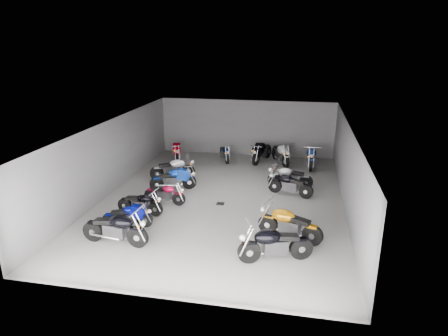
{
  "coord_description": "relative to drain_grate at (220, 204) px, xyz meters",
  "views": [
    {
      "loc": [
        3.08,
        -15.45,
        6.55
      ],
      "look_at": [
        -0.18,
        1.22,
        1.0
      ],
      "focal_mm": 32.0,
      "sensor_mm": 36.0,
      "label": 1
    }
  ],
  "objects": [
    {
      "name": "motorcycle_left_b",
      "position": [
        -2.85,
        -2.76,
        0.44
      ],
      "size": [
        1.82,
        0.58,
        0.81
      ],
      "rotation": [
        0.0,
        0.0,
        -1.33
      ],
      "color": "black",
      "rests_on": "ground"
    },
    {
      "name": "motorcycle_back_e",
      "position": [
        2.11,
        6.06,
        0.57
      ],
      "size": [
        1.07,
        2.27,
        1.06
      ],
      "rotation": [
        0.0,
        0.0,
        3.54
      ],
      "color": "black",
      "rests_on": "ground"
    },
    {
      "name": "motorcycle_right_b",
      "position": [
        2.89,
        -2.53,
        0.55
      ],
      "size": [
        2.23,
        0.93,
        1.02
      ],
      "rotation": [
        0.0,
        0.0,
        1.23
      ],
      "color": "black",
      "rests_on": "ground"
    },
    {
      "name": "motorcycle_left_e",
      "position": [
        -2.38,
        1.17,
        0.5
      ],
      "size": [
        2.0,
        0.95,
        0.93
      ],
      "rotation": [
        0.0,
        0.0,
        -1.17
      ],
      "color": "black",
      "rests_on": "ground"
    },
    {
      "name": "wall_back",
      "position": [
        0.0,
        7.5,
        1.59
      ],
      "size": [
        10.0,
        0.1,
        3.2
      ],
      "primitive_type": "cube",
      "color": "slate",
      "rests_on": "ground"
    },
    {
      "name": "wall_left",
      "position": [
        -5.0,
        0.5,
        1.59
      ],
      "size": [
        0.1,
        14.0,
        3.2
      ],
      "primitive_type": "cube",
      "color": "slate",
      "rests_on": "ground"
    },
    {
      "name": "motorcycle_back_d",
      "position": [
        1.05,
        6.25,
        0.56
      ],
      "size": [
        0.85,
        2.31,
        1.04
      ],
      "rotation": [
        0.0,
        0.0,
        2.84
      ],
      "color": "black",
      "rests_on": "ground"
    },
    {
      "name": "motorcycle_right_e",
      "position": [
        2.76,
        1.52,
        0.49
      ],
      "size": [
        1.99,
        0.77,
        0.9
      ],
      "rotation": [
        0.0,
        0.0,
        1.25
      ],
      "color": "black",
      "rests_on": "ground"
    },
    {
      "name": "motorcycle_right_a",
      "position": [
        2.51,
        -4.03,
        0.56
      ],
      "size": [
        2.28,
        0.92,
        1.04
      ],
      "rotation": [
        0.0,
        0.0,
        1.91
      ],
      "color": "black",
      "rests_on": "ground"
    },
    {
      "name": "ceiling",
      "position": [
        0.0,
        0.5,
        3.21
      ],
      "size": [
        10.0,
        14.0,
        0.04
      ],
      "primitive_type": "cube",
      "color": "black",
      "rests_on": "wall_back"
    },
    {
      "name": "motorcycle_left_a",
      "position": [
        -2.72,
        -3.98,
        0.56
      ],
      "size": [
        2.36,
        0.51,
        1.04
      ],
      "rotation": [
        0.0,
        0.0,
        -1.65
      ],
      "color": "black",
      "rests_on": "ground"
    },
    {
      "name": "motorcycle_back_f",
      "position": [
        3.72,
        5.82,
        0.56
      ],
      "size": [
        0.45,
        2.36,
        1.04
      ],
      "rotation": [
        0.0,
        0.0,
        3.14
      ],
      "color": "black",
      "rests_on": "ground"
    },
    {
      "name": "motorcycle_left_f",
      "position": [
        -2.86,
        2.57,
        0.52
      ],
      "size": [
        2.09,
        0.91,
        0.96
      ],
      "rotation": [
        0.0,
        0.0,
        -1.21
      ],
      "color": "black",
      "rests_on": "ground"
    },
    {
      "name": "motorcycle_back_a",
      "position": [
        -3.69,
        5.78,
        0.51
      ],
      "size": [
        0.84,
        2.07,
        0.94
      ],
      "rotation": [
        0.0,
        0.0,
        3.48
      ],
      "color": "black",
      "rests_on": "ground"
    },
    {
      "name": "drain_grate",
      "position": [
        0.0,
        0.0,
        0.0
      ],
      "size": [
        0.32,
        0.32,
        0.01
      ],
      "primitive_type": "cube",
      "color": "black",
      "rests_on": "ground"
    },
    {
      "name": "ground",
      "position": [
        0.0,
        0.5,
        -0.01
      ],
      "size": [
        14.0,
        14.0,
        0.0
      ],
      "primitive_type": "plane",
      "color": "gray",
      "rests_on": "ground"
    },
    {
      "name": "motorcycle_right_f",
      "position": [
        2.72,
        2.52,
        0.49
      ],
      "size": [
        2.08,
        0.44,
        0.92
      ],
      "rotation": [
        0.0,
        0.0,
        1.5
      ],
      "color": "black",
      "rests_on": "ground"
    },
    {
      "name": "motorcycle_left_d",
      "position": [
        -2.25,
        -0.39,
        0.44
      ],
      "size": [
        1.85,
        0.44,
        0.81
      ],
      "rotation": [
        0.0,
        0.0,
        -1.71
      ],
      "color": "black",
      "rests_on": "ground"
    },
    {
      "name": "motorcycle_back_c",
      "position": [
        -0.99,
        6.04,
        0.44
      ],
      "size": [
        0.87,
        1.76,
        0.82
      ],
      "rotation": [
        0.0,
        0.0,
        3.56
      ],
      "color": "black",
      "rests_on": "ground"
    },
    {
      "name": "motorcycle_left_c",
      "position": [
        -2.85,
        -1.57,
        0.45
      ],
      "size": [
        1.9,
        0.42,
        0.83
      ],
      "rotation": [
        0.0,
        0.0,
        -1.66
      ],
      "color": "black",
      "rests_on": "ground"
    },
    {
      "name": "wall_right",
      "position": [
        5.0,
        0.5,
        1.59
      ],
      "size": [
        0.1,
        14.0,
        3.2
      ],
      "primitive_type": "cube",
      "color": "slate",
      "rests_on": "ground"
    }
  ]
}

